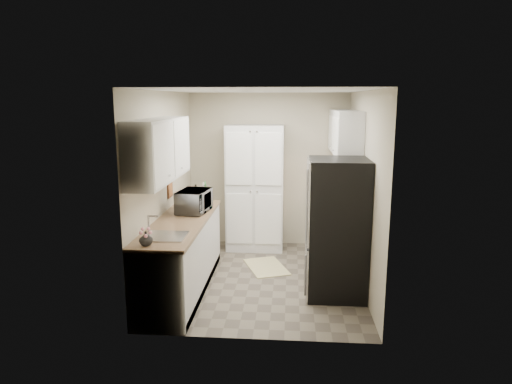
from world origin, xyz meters
TOP-DOWN VIEW (x-y plane):
  - ground at (0.00, 0.00)m, footprint 3.20×3.20m
  - room_shell at (-0.02, -0.01)m, footprint 2.64×3.24m
  - pantry_cabinet at (-0.20, 1.32)m, footprint 0.90×0.55m
  - base_cabinet_left at (-0.99, -0.43)m, footprint 0.60×2.30m
  - countertop_left at (-0.99, -0.43)m, footprint 0.63×2.33m
  - base_cabinet_right at (0.99, 1.19)m, footprint 0.60×0.80m
  - countertop_right at (0.99, 1.19)m, footprint 0.63×0.83m
  - electric_range at (0.97, 0.39)m, footprint 0.71×0.78m
  - refrigerator at (0.94, -0.41)m, footprint 0.70×0.72m
  - microwave at (-0.91, -0.01)m, footprint 0.43×0.57m
  - wine_bottle at (-0.97, 0.40)m, footprint 0.07×0.07m
  - flower_vase at (-1.11, -1.45)m, footprint 0.18×0.18m
  - cutting_board at (-0.87, 0.70)m, footprint 0.06×0.22m
  - toaster_oven at (0.95, 1.28)m, footprint 0.40×0.44m
  - fruit_basket at (0.96, 1.27)m, footprint 0.27×0.27m
  - kitchen_mat at (0.03, 0.43)m, footprint 0.74×0.91m

SIDE VIEW (x-z plane):
  - ground at x=0.00m, z-range 0.00..0.00m
  - kitchen_mat at x=0.03m, z-range 0.00..0.01m
  - base_cabinet_left at x=-0.99m, z-range 0.00..0.88m
  - base_cabinet_right at x=0.99m, z-range 0.00..0.88m
  - electric_range at x=0.97m, z-range -0.09..1.04m
  - refrigerator at x=0.94m, z-range 0.00..1.70m
  - countertop_left at x=-0.99m, z-range 0.88..0.92m
  - countertop_right at x=0.99m, z-range 0.88..0.92m
  - flower_vase at x=-1.11m, z-range 0.92..1.07m
  - pantry_cabinet at x=-0.20m, z-range 0.00..2.00m
  - toaster_oven at x=0.95m, z-range 0.92..1.13m
  - wine_bottle at x=-0.97m, z-range 0.92..1.19m
  - cutting_board at x=-0.87m, z-range 0.92..1.20m
  - microwave at x=-0.91m, z-range 0.92..1.21m
  - fruit_basket at x=0.96m, z-range 1.13..1.23m
  - room_shell at x=-0.02m, z-range 0.37..2.89m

